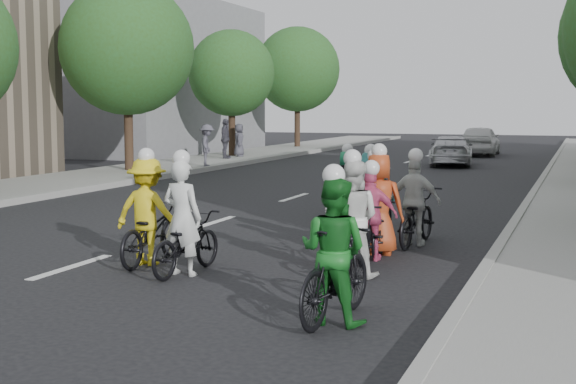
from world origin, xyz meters
The scene contains 23 objects.
ground centered at (0.00, 0.00, 0.00)m, with size 120.00×120.00×0.00m, color black.
sidewalk_left centered at (-8.00, 10.00, 0.07)m, with size 4.00×80.00×0.15m, color gray.
curb_left centered at (-6.05, 10.00, 0.09)m, with size 0.18×80.00×0.18m, color #999993.
curb_right centered at (6.05, 10.00, 0.09)m, with size 0.18×80.00×0.18m, color #999993.
bldg_sw centered at (-16.00, 28.00, 4.00)m, with size 10.00×14.00×8.00m, color slate.
tree_l_3 centered at (-8.20, 15.00, 4.52)m, with size 4.80×4.80×6.93m.
tree_l_4 centered at (-8.20, 24.00, 3.96)m, with size 4.00×4.00×5.97m.
tree_l_5 centered at (-8.20, 33.00, 4.52)m, with size 4.80×4.80×6.93m.
cyclist_0 centered at (1.87, 0.18, 0.59)m, with size 0.76×1.77×1.84m.
cyclist_1 centered at (4.71, -1.58, 0.69)m, with size 0.89×1.89×1.82m.
cyclist_2 centered at (1.00, 0.65, 0.67)m, with size 1.09×1.86×1.82m.
cyclist_3 centered at (4.17, 2.19, 0.60)m, with size 0.87×1.65×1.61m.
cyclist_4 centered at (4.15, 2.74, 0.65)m, with size 0.88×1.66×1.85m.
cyclist_5 centered at (3.80, 3.87, 0.61)m, with size 0.68×1.84×1.70m.
cyclist_6 centered at (4.22, 0.92, 0.65)m, with size 0.87×1.89×1.85m.
cyclist_7 centered at (3.26, 5.65, 0.66)m, with size 1.04×1.73×1.70m.
cyclist_8 centered at (4.55, 3.80, 0.60)m, with size 0.95×1.94×1.73m.
cyclist_9 centered at (2.26, 7.40, 0.63)m, with size 0.74×1.93×1.62m.
follow_car_lead centered at (2.09, 23.26, 0.61)m, with size 1.72×4.23×1.23m, color #BBBBC0.
follow_car_trail centered at (2.34, 30.56, 0.75)m, with size 1.78×4.42×1.51m, color silver.
spectator_0 centered at (-6.30, 17.52, 0.96)m, with size 1.04×0.60×1.61m, color #52505E.
spectator_1 centered at (-7.59, 21.96, 1.02)m, with size 1.02×0.43×1.75m, color #484652.
spectator_2 centered at (-7.63, 23.53, 0.90)m, with size 0.73×0.48×1.50m, color #45444F.
Camera 1 is at (7.35, -10.17, 2.47)m, focal length 50.00 mm.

